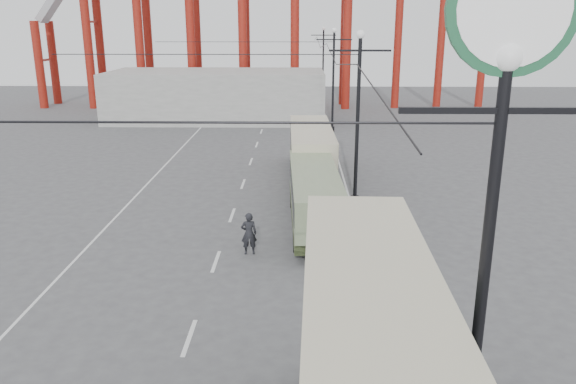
{
  "coord_description": "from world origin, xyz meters",
  "views": [
    {
      "loc": [
        2.44,
        -11.74,
        9.58
      ],
      "look_at": [
        2.04,
        10.26,
        3.0
      ],
      "focal_mm": 35.0,
      "sensor_mm": 36.0,
      "label": 1
    }
  ],
  "objects_px": {
    "lamp_post_near": "(499,138)",
    "single_decker_green": "(315,196)",
    "pedestrian": "(249,234)",
    "single_decker_cream": "(311,149)"
  },
  "relations": [
    {
      "from": "lamp_post_near",
      "to": "single_decker_green",
      "type": "distance_m",
      "value": 18.68
    },
    {
      "from": "single_decker_cream",
      "to": "pedestrian",
      "type": "bearing_deg",
      "value": -103.93
    },
    {
      "from": "lamp_post_near",
      "to": "single_decker_cream",
      "type": "height_order",
      "value": "lamp_post_near"
    },
    {
      "from": "single_decker_green",
      "to": "single_decker_cream",
      "type": "height_order",
      "value": "single_decker_cream"
    },
    {
      "from": "single_decker_green",
      "to": "pedestrian",
      "type": "bearing_deg",
      "value": -131.31
    },
    {
      "from": "single_decker_green",
      "to": "pedestrian",
      "type": "xyz_separation_m",
      "value": [
        -2.93,
        -3.57,
        -0.62
      ]
    },
    {
      "from": "pedestrian",
      "to": "single_decker_green",
      "type": "bearing_deg",
      "value": -137.01
    },
    {
      "from": "lamp_post_near",
      "to": "single_decker_green",
      "type": "xyz_separation_m",
      "value": [
        -2.33,
        17.43,
        -6.3
      ]
    },
    {
      "from": "single_decker_green",
      "to": "single_decker_cream",
      "type": "distance_m",
      "value": 9.43
    },
    {
      "from": "single_decker_green",
      "to": "pedestrian",
      "type": "distance_m",
      "value": 4.66
    }
  ]
}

